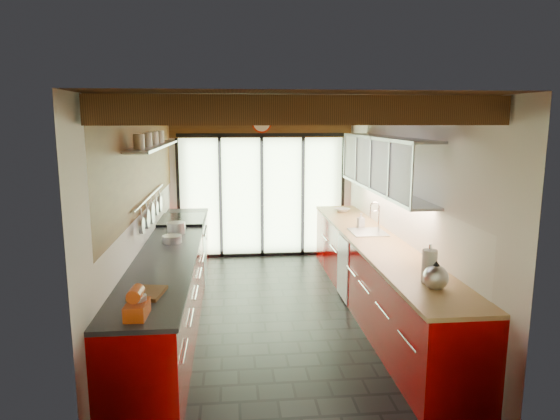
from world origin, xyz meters
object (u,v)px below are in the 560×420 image
object	(u,v)px
stand_mixer	(137,305)
paper_towel	(429,267)
soap_bottle	(361,220)
bowl	(342,210)
kettle	(436,276)

from	to	relation	value
stand_mixer	paper_towel	world-z (taller)	paper_towel
stand_mixer	soap_bottle	world-z (taller)	stand_mixer
stand_mixer	bowl	size ratio (longest dim) A/B	1.20
kettle	paper_towel	size ratio (longest dim) A/B	0.81
stand_mixer	bowl	distance (m)	4.90
kettle	bowl	bearing A→B (deg)	90.00
stand_mixer	bowl	world-z (taller)	stand_mixer
stand_mixer	soap_bottle	bearing A→B (deg)	49.77
stand_mixer	kettle	size ratio (longest dim) A/B	0.92
kettle	soap_bottle	world-z (taller)	kettle
paper_towel	bowl	size ratio (longest dim) A/B	1.60
stand_mixer	paper_towel	bearing A→B (deg)	12.35
stand_mixer	bowl	bearing A→B (deg)	58.75
bowl	kettle	bearing A→B (deg)	-90.00
kettle	stand_mixer	bearing A→B (deg)	-171.04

